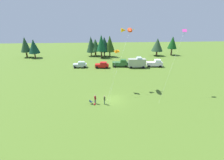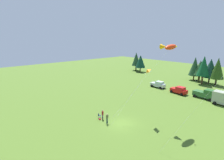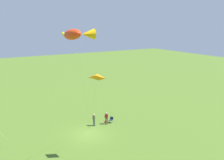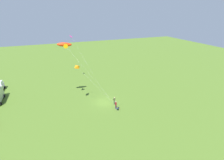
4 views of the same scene
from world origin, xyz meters
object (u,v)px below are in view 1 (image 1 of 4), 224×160
object	(u,v)px
car_silver_compact	(80,65)
kite_diamond_rainbow	(183,34)
van_motorhome_grey	(137,63)
car_red_sedan	(102,65)
person_kite_flyer	(105,99)
truck_green_flatbed	(121,63)
truck_white_pickup	(155,63)
backpack_on_grass	(95,104)
kite_large_fish	(128,30)
kite_delta_orange	(116,51)
folding_chair	(91,102)
person_spectator	(95,99)

from	to	relation	value
car_silver_compact	kite_diamond_rainbow	xyz separation A→B (m)	(22.80, -20.06, 11.16)
van_motorhome_grey	car_red_sedan	bearing A→B (deg)	-179.86
person_kite_flyer	truck_green_flatbed	size ratio (longest dim) A/B	0.34
car_silver_compact	truck_white_pickup	world-z (taller)	truck_white_pickup
car_silver_compact	truck_white_pickup	distance (m)	23.99
backpack_on_grass	truck_green_flatbed	world-z (taller)	truck_green_flatbed
car_silver_compact	kite_large_fish	bearing A→B (deg)	-53.38
car_silver_compact	kite_delta_orange	distance (m)	22.30
person_kite_flyer	folding_chair	distance (m)	2.64
person_kite_flyer	kite_delta_orange	size ratio (longest dim) A/B	0.19
car_red_sedan	van_motorhome_grey	distance (m)	11.00
car_red_sedan	kite_diamond_rainbow	size ratio (longest dim) A/B	0.34
person_spectator	kite_diamond_rainbow	size ratio (longest dim) A/B	0.13
person_kite_flyer	car_silver_compact	distance (m)	26.31
person_spectator	kite_diamond_rainbow	xyz separation A→B (m)	(17.58, 4.90, 11.09)
folding_chair	van_motorhome_grey	size ratio (longest dim) A/B	0.15
car_red_sedan	kite_diamond_rainbow	world-z (taller)	kite_diamond_rainbow
car_silver_compact	truck_white_pickup	size ratio (longest dim) A/B	0.81
kite_large_fish	kite_delta_orange	bearing A→B (deg)	-145.37
person_spectator	folding_chair	bearing A→B (deg)	158.49
folding_chair	kite_delta_orange	world-z (taller)	kite_delta_orange
backpack_on_grass	kite_delta_orange	bearing A→B (deg)	56.74
van_motorhome_grey	truck_white_pickup	xyz separation A→B (m)	(6.07, 0.70, -0.54)
person_spectator	kite_delta_orange	distance (m)	10.85
backpack_on_grass	van_motorhome_grey	bearing A→B (deg)	62.09
kite_large_fish	truck_white_pickup	bearing A→B (deg)	54.21
person_spectator	truck_white_pickup	world-z (taller)	truck_white_pickup
truck_green_flatbed	person_spectator	bearing A→B (deg)	-103.31
backpack_on_grass	kite_diamond_rainbow	world-z (taller)	kite_diamond_rainbow
truck_green_flatbed	van_motorhome_grey	distance (m)	5.24
van_motorhome_grey	truck_green_flatbed	bearing A→B (deg)	165.29
person_kite_flyer	van_motorhome_grey	world-z (taller)	van_motorhome_grey
folding_chair	car_silver_compact	size ratio (longest dim) A/B	0.20
person_spectator	car_red_sedan	xyz separation A→B (m)	(1.72, 23.99, -0.07)
van_motorhome_grey	kite_diamond_rainbow	xyz separation A→B (m)	(4.89, -18.75, 10.47)
car_red_sedan	kite_delta_orange	bearing A→B (deg)	-74.86
person_spectator	kite_diamond_rainbow	world-z (taller)	kite_diamond_rainbow
car_red_sedan	folding_chair	bearing A→B (deg)	-89.58
kite_delta_orange	truck_green_flatbed	bearing A→B (deg)	80.06
car_silver_compact	kite_large_fish	distance (m)	23.86
person_kite_flyer	person_spectator	world-z (taller)	same
folding_chair	car_silver_compact	bearing A→B (deg)	65.62
folding_chair	kite_diamond_rainbow	distance (m)	22.36
truck_green_flatbed	folding_chair	bearing A→B (deg)	-104.97
backpack_on_grass	car_red_sedan	bearing A→B (deg)	85.70
car_silver_compact	backpack_on_grass	bearing A→B (deg)	-78.65
person_kite_flyer	kite_large_fish	xyz separation A→B (m)	(5.43, 8.68, 11.64)
kite_diamond_rainbow	kite_delta_orange	bearing A→B (deg)	173.67
person_spectator	car_silver_compact	xyz separation A→B (m)	(-5.22, 24.96, -0.07)
car_silver_compact	kite_delta_orange	size ratio (longest dim) A/B	0.46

